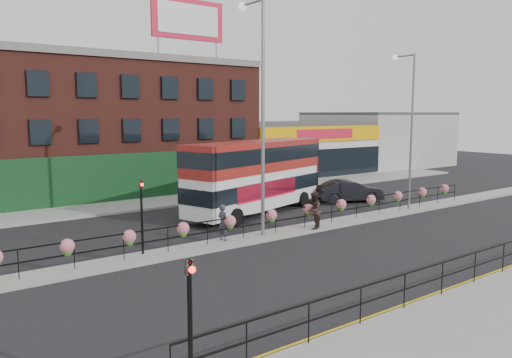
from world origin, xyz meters
TOP-DOWN VIEW (x-y plane):
  - ground at (0.00, 0.00)m, footprint 120.00×120.00m
  - north_pavement at (0.00, 12.00)m, footprint 60.00×4.00m
  - median at (0.00, 0.00)m, footprint 60.00×1.60m
  - yellow_line_inner at (0.00, -9.70)m, footprint 60.00×0.10m
  - yellow_line_outer at (0.00, -9.88)m, footprint 60.00×0.10m
  - brick_building at (-4.00, 19.96)m, footprint 25.00×12.21m
  - supermarket at (16.00, 19.90)m, footprint 15.00×12.25m
  - warehouse_east at (30.75, 20.00)m, footprint 14.50×12.00m
  - billboard at (2.50, 14.99)m, footprint 6.00×0.29m
  - median_railing at (-0.00, 0.00)m, footprint 30.04×0.56m
  - south_railing at (-2.00, -10.10)m, footprint 20.04×0.05m
  - double_decker_bus at (1.73, 5.25)m, footprint 11.31×5.71m
  - car at (9.20, 4.50)m, footprint 4.99×5.89m
  - pedestrian_a at (-3.95, 0.30)m, footprint 0.79×0.66m
  - pedestrian_b at (1.15, -0.53)m, footprint 1.63×1.61m
  - lamp_column_west at (-1.83, 0.26)m, footprint 0.41×2.01m
  - lamp_column_east at (9.90, 0.27)m, footprint 0.35×1.70m
  - traffic_light_south at (-12.00, -11.01)m, footprint 0.15×0.28m
  - traffic_light_median at (-8.00, 0.39)m, footprint 0.15×0.28m

SIDE VIEW (x-z plane):
  - ground at x=0.00m, z-range 0.00..0.00m
  - yellow_line_inner at x=0.00m, z-range 0.00..0.01m
  - yellow_line_outer at x=0.00m, z-range 0.00..0.01m
  - north_pavement at x=0.00m, z-range 0.00..0.15m
  - median at x=0.00m, z-range 0.00..0.15m
  - car at x=9.20m, z-range 0.00..1.56m
  - south_railing at x=-2.00m, z-range 0.40..1.52m
  - pedestrian_a at x=-3.95m, z-range 0.15..1.88m
  - median_railing at x=0.00m, z-range 0.43..1.66m
  - pedestrian_b at x=1.15m, z-range 0.15..2.09m
  - traffic_light_south at x=-12.00m, z-range 0.64..4.29m
  - traffic_light_median at x=-8.00m, z-range 0.64..4.29m
  - supermarket at x=16.00m, z-range 0.00..5.30m
  - double_decker_bus at x=1.73m, z-range 0.51..4.97m
  - warehouse_east at x=30.75m, z-range 0.00..6.30m
  - brick_building at x=-4.00m, z-range -0.02..10.28m
  - lamp_column_east at x=9.90m, z-range 1.05..10.74m
  - lamp_column_west at x=-1.83m, z-range 1.21..12.65m
  - billboard at x=2.50m, z-range 10.98..15.38m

